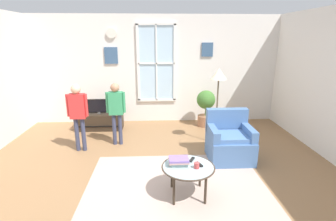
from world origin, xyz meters
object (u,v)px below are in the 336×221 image
at_px(coffee_table, 188,168).
at_px(person_red_shirt, 78,110).
at_px(cup, 197,165).
at_px(remote_near_books, 199,164).
at_px(book_stack, 179,161).
at_px(person_green_shirt, 116,107).
at_px(potted_plant_by_window, 206,106).
at_px(tv_stand, 100,121).
at_px(remote_near_cup, 192,159).
at_px(television, 99,106).
at_px(armchair, 229,142).
at_px(floor_lamp, 218,81).

bearing_deg(coffee_table, person_red_shirt, 140.30).
relative_size(cup, remote_near_books, 0.57).
relative_size(book_stack, person_green_shirt, 0.21).
distance_m(person_red_shirt, potted_plant_by_window, 3.02).
xyz_separation_m(tv_stand, remote_near_books, (1.94, -2.75, 0.26)).
relative_size(book_stack, cup, 3.40).
relative_size(tv_stand, remote_near_cup, 7.78).
height_order(coffee_table, person_green_shirt, person_green_shirt).
relative_size(television, coffee_table, 0.68).
bearing_deg(book_stack, remote_near_books, -3.52).
height_order(armchair, person_red_shirt, person_red_shirt).
height_order(armchair, remote_near_books, armchair).
xyz_separation_m(television, floor_lamp, (2.59, -0.96, 0.73)).
bearing_deg(person_red_shirt, armchair, -9.64).
distance_m(coffee_table, remote_near_cup, 0.20).
xyz_separation_m(armchair, coffee_table, (-0.89, -1.10, 0.09)).
bearing_deg(book_stack, coffee_table, -21.96).
relative_size(tv_stand, floor_lamp, 0.70).
distance_m(armchair, potted_plant_by_window, 1.81).
xyz_separation_m(coffee_table, person_green_shirt, (-1.22, 1.84, 0.39)).
xyz_separation_m(cup, person_red_shirt, (-2.00, 1.63, 0.33)).
xyz_separation_m(coffee_table, potted_plant_by_window, (0.80, 2.90, 0.10)).
bearing_deg(book_stack, person_green_shirt, 121.51).
distance_m(tv_stand, floor_lamp, 2.98).
distance_m(television, remote_near_cup, 3.20).
relative_size(television, floor_lamp, 0.32).
bearing_deg(person_red_shirt, remote_near_books, -36.90).
relative_size(tv_stand, potted_plant_by_window, 1.22).
bearing_deg(potted_plant_by_window, remote_near_cup, -104.83).
bearing_deg(coffee_table, tv_stand, 122.56).
relative_size(television, remote_near_cup, 3.55).
relative_size(coffee_table, book_stack, 2.68).
bearing_deg(tv_stand, television, -90.00).
distance_m(television, cup, 3.41).
bearing_deg(armchair, remote_near_books, -124.41).
height_order(tv_stand, person_red_shirt, person_red_shirt).
distance_m(tv_stand, coffee_table, 3.31).
height_order(tv_stand, floor_lamp, floor_lamp).
distance_m(tv_stand, book_stack, 3.21).
bearing_deg(cup, tv_stand, 123.58).
bearing_deg(tv_stand, potted_plant_by_window, 2.52).
relative_size(remote_near_cup, potted_plant_by_window, 0.16).
height_order(television, coffee_table, television).
relative_size(tv_stand, armchair, 1.25).
xyz_separation_m(tv_stand, television, (0.00, -0.00, 0.38)).
height_order(coffee_table, person_red_shirt, person_red_shirt).
bearing_deg(television, person_red_shirt, -95.49).
distance_m(tv_stand, television, 0.38).
distance_m(potted_plant_by_window, floor_lamp, 1.33).
relative_size(tv_stand, remote_near_books, 7.78).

